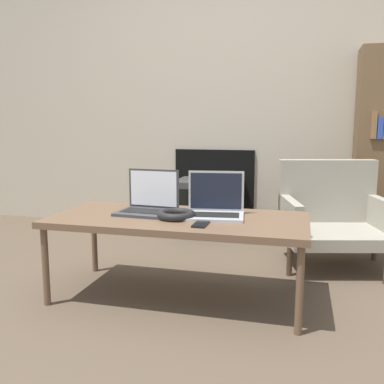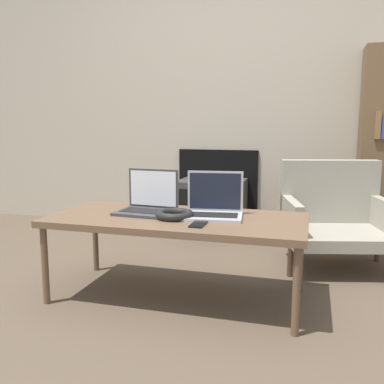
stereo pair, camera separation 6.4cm
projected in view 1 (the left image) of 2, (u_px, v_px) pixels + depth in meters
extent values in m
plane|color=brown|center=(160.00, 322.00, 2.10)|extent=(14.00, 14.00, 0.00)
cube|color=#B7AD99|center=(230.00, 85.00, 3.78)|extent=(7.00, 0.06, 2.60)
cube|color=black|center=(214.00, 190.00, 3.92)|extent=(0.73, 0.03, 0.73)
cube|color=brown|center=(178.00, 220.00, 2.34)|extent=(1.39, 0.63, 0.04)
cylinder|color=brown|center=(46.00, 267.00, 2.27)|extent=(0.04, 0.04, 0.43)
cylinder|color=brown|center=(300.00, 290.00, 1.95)|extent=(0.04, 0.04, 0.43)
cylinder|color=brown|center=(94.00, 240.00, 2.80)|extent=(0.04, 0.04, 0.43)
cylinder|color=brown|center=(300.00, 255.00, 2.48)|extent=(0.04, 0.04, 0.43)
cube|color=#38383D|center=(146.00, 213.00, 2.40)|extent=(0.33, 0.26, 0.02)
cube|color=black|center=(146.00, 211.00, 2.40)|extent=(0.27, 0.15, 0.00)
cube|color=#38383D|center=(154.00, 188.00, 2.49)|extent=(0.31, 0.03, 0.23)
cube|color=white|center=(153.00, 189.00, 2.49)|extent=(0.29, 0.02, 0.20)
cube|color=#B2B2B7|center=(214.00, 216.00, 2.31)|extent=(0.34, 0.28, 0.02)
cube|color=black|center=(214.00, 215.00, 2.30)|extent=(0.28, 0.16, 0.00)
cube|color=#B2B2B7|center=(216.00, 191.00, 2.40)|extent=(0.31, 0.05, 0.23)
cube|color=black|center=(216.00, 191.00, 2.40)|extent=(0.28, 0.04, 0.20)
torus|color=black|center=(176.00, 215.00, 2.29)|extent=(0.21, 0.21, 0.04)
cube|color=black|center=(201.00, 224.00, 2.15)|extent=(0.07, 0.14, 0.01)
cube|color=#383838|center=(209.00, 207.00, 3.72)|extent=(0.56, 0.44, 0.48)
cube|color=black|center=(203.00, 213.00, 3.51)|extent=(0.46, 0.01, 0.38)
cube|color=gray|center=(335.00, 235.00, 2.87)|extent=(0.80, 0.72, 0.08)
cube|color=gray|center=(326.00, 191.00, 3.06)|extent=(0.68, 0.26, 0.44)
cube|color=gray|center=(290.00, 214.00, 2.85)|extent=(0.18, 0.52, 0.20)
cube|color=gray|center=(383.00, 214.00, 2.84)|extent=(0.18, 0.52, 0.20)
cylinder|color=#4C3828|center=(289.00, 261.00, 2.73)|extent=(0.04, 0.04, 0.19)
cylinder|color=#4C3828|center=(291.00, 242.00, 3.18)|extent=(0.04, 0.04, 0.19)
cylinder|color=#4C3828|center=(374.00, 247.00, 3.04)|extent=(0.04, 0.04, 0.19)
cube|color=brown|center=(374.00, 125.00, 3.21)|extent=(0.04, 0.02, 0.20)
cube|color=#2D479E|center=(380.00, 128.00, 3.20)|extent=(0.04, 0.02, 0.16)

